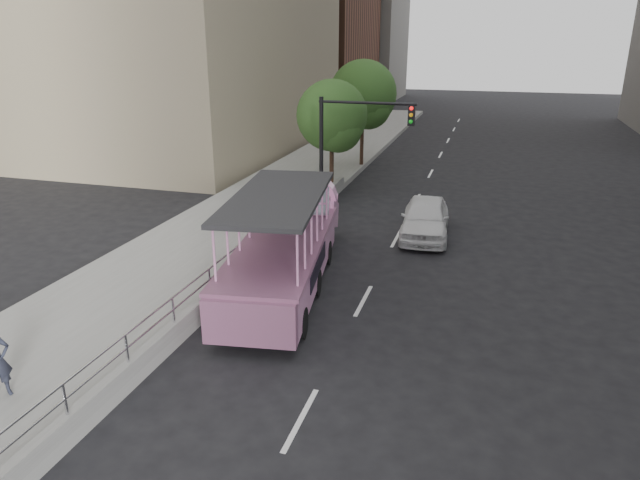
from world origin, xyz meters
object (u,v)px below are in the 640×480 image
duck_boat (288,245)px  traffic_signal (348,138)px  parking_sign (296,196)px  street_tree_far (364,97)px  car (425,218)px  street_tree_near (333,119)px

duck_boat → traffic_signal: 7.95m
traffic_signal → duck_boat: bearing=-90.3°
parking_sign → street_tree_far: size_ratio=0.39×
duck_boat → traffic_signal: traffic_signal is taller
parking_sign → traffic_signal: bearing=67.6°
parking_sign → traffic_signal: 3.89m
car → street_tree_far: 12.93m
street_tree_near → street_tree_far: bearing=88.1°
duck_boat → parking_sign: duck_boat is taller
car → street_tree_far: street_tree_far is taller
traffic_signal → street_tree_far: bearing=98.4°
duck_boat → car: duck_boat is taller
car → traffic_signal: traffic_signal is taller
car → traffic_signal: bearing=148.9°
street_tree_near → street_tree_far: street_tree_far is taller
street_tree_near → parking_sign: bearing=-87.3°
duck_boat → car: bearing=56.6°
traffic_signal → street_tree_far: street_tree_far is taller
street_tree_near → street_tree_far: size_ratio=0.89×
parking_sign → street_tree_far: bearing=90.5°
street_tree_near → duck_boat: bearing=-82.0°
parking_sign → street_tree_far: (-0.10, 12.57, 2.70)m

